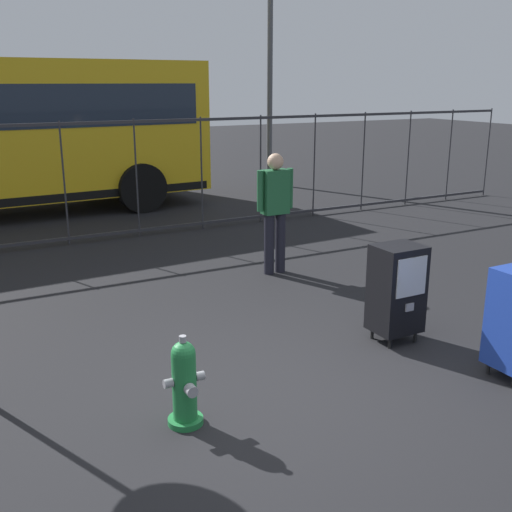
% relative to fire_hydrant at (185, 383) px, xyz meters
% --- Properties ---
extents(ground_plane, '(60.00, 60.00, 0.00)m').
position_rel_fire_hydrant_xyz_m(ground_plane, '(0.97, 0.01, -0.35)').
color(ground_plane, black).
extents(fire_hydrant, '(0.33, 0.32, 0.75)m').
position_rel_fire_hydrant_xyz_m(fire_hydrant, '(0.00, 0.00, 0.00)').
color(fire_hydrant, '#1E7238').
rests_on(fire_hydrant, ground_plane).
extents(newspaper_box_primary, '(0.48, 0.42, 1.02)m').
position_rel_fire_hydrant_xyz_m(newspaper_box_primary, '(2.51, 0.49, 0.22)').
color(newspaper_box_primary, black).
rests_on(newspaper_box_primary, ground_plane).
extents(pedestrian, '(0.55, 0.22, 1.67)m').
position_rel_fire_hydrant_xyz_m(pedestrian, '(2.59, 3.11, 0.60)').
color(pedestrian, black).
rests_on(pedestrian, ground_plane).
extents(fence_barrier, '(18.03, 0.04, 2.00)m').
position_rel_fire_hydrant_xyz_m(fence_barrier, '(0.97, 6.07, 0.67)').
color(fence_barrier, '#2D2D33').
rests_on(fence_barrier, ground_plane).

